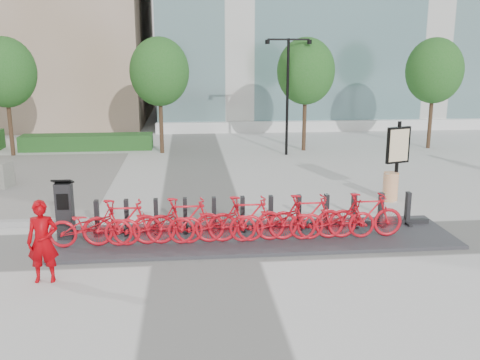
{
  "coord_description": "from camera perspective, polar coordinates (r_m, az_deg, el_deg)",
  "views": [
    {
      "loc": [
        -0.33,
        -11.98,
        4.48
      ],
      "look_at": [
        1.0,
        1.5,
        1.2
      ],
      "focal_mm": 40.0,
      "sensor_mm": 36.0,
      "label": 1
    }
  ],
  "objects": [
    {
      "name": "bike_7",
      "position": [
        12.84,
        7.11,
        -3.93
      ],
      "size": [
        1.84,
        0.52,
        1.11
      ],
      "primitive_type": "imported",
      "rotation": [
        0.0,
        0.0,
        1.57
      ],
      "color": "red",
      "rests_on": "dock_pad"
    },
    {
      "name": "bike_6",
      "position": [
        12.72,
        3.93,
        -4.28
      ],
      "size": [
        1.9,
        0.66,
        1.0
      ],
      "primitive_type": "imported",
      "rotation": [
        0.0,
        0.0,
        1.57
      ],
      "color": "red",
      "rests_on": "dock_pad"
    },
    {
      "name": "worker_red",
      "position": [
        11.25,
        -20.3,
        -6.18
      ],
      "size": [
        0.61,
        0.41,
        1.67
      ],
      "primitive_type": "imported",
      "rotation": [
        0.0,
        0.0,
        0.01
      ],
      "color": "#9D0007",
      "rests_on": "ground"
    },
    {
      "name": "dock_pad",
      "position": [
        13.16,
        1.82,
        -6.11
      ],
      "size": [
        9.6,
        2.4,
        0.08
      ],
      "primitive_type": "cube",
      "color": "#36363B",
      "rests_on": "ground"
    },
    {
      "name": "construction_barrel",
      "position": [
        16.96,
        15.75,
        -0.68
      ],
      "size": [
        0.53,
        0.53,
        0.88
      ],
      "primitive_type": "cylinder",
      "rotation": [
        0.0,
        0.0,
        -0.17
      ],
      "color": "orange",
      "rests_on": "ground"
    },
    {
      "name": "bike_2",
      "position": [
        12.58,
        -9.17,
        -4.63
      ],
      "size": [
        1.9,
        0.66,
        1.0
      ],
      "primitive_type": "imported",
      "rotation": [
        0.0,
        0.0,
        1.57
      ],
      "color": "red",
      "rests_on": "dock_pad"
    },
    {
      "name": "bike_5",
      "position": [
        12.6,
        0.69,
        -4.15
      ],
      "size": [
        1.84,
        0.52,
        1.11
      ],
      "primitive_type": "imported",
      "rotation": [
        0.0,
        0.0,
        1.57
      ],
      "color": "red",
      "rests_on": "dock_pad"
    },
    {
      "name": "kiosk",
      "position": [
        13.45,
        -18.18,
        -3.0
      ],
      "size": [
        0.47,
        0.39,
        1.49
      ],
      "rotation": [
        0.0,
        0.0,
        -0.02
      ],
      "color": "black",
      "rests_on": "dock_pad"
    },
    {
      "name": "hedge_b",
      "position": [
        25.94,
        -15.97,
        3.92
      ],
      "size": [
        6.0,
        1.2,
        0.7
      ],
      "primitive_type": "cube",
      "color": "#225726",
      "rests_on": "ground"
    },
    {
      "name": "ground",
      "position": [
        12.79,
        -3.83,
        -6.92
      ],
      "size": [
        120.0,
        120.0,
        0.0
      ],
      "primitive_type": "plane",
      "color": "silver"
    },
    {
      "name": "bike_8",
      "position": [
        13.03,
        10.2,
        -4.03
      ],
      "size": [
        1.9,
        0.66,
        1.0
      ],
      "primitive_type": "imported",
      "rotation": [
        0.0,
        0.0,
        1.57
      ],
      "color": "red",
      "rests_on": "dock_pad"
    },
    {
      "name": "tree_1",
      "position": [
        24.02,
        -8.59,
        11.33
      ],
      "size": [
        2.6,
        2.6,
        5.1
      ],
      "color": "#3B2319",
      "rests_on": "ground"
    },
    {
      "name": "bike_1",
      "position": [
        12.63,
        -12.45,
        -4.45
      ],
      "size": [
        1.84,
        0.52,
        1.11
      ],
      "primitive_type": "imported",
      "rotation": [
        0.0,
        0.0,
        1.57
      ],
      "color": "red",
      "rests_on": "dock_pad"
    },
    {
      "name": "map_sign",
      "position": [
        16.85,
        16.5,
        3.24
      ],
      "size": [
        0.79,
        0.35,
        2.43
      ],
      "rotation": [
        0.0,
        0.0,
        0.3
      ],
      "color": "black",
      "rests_on": "ground"
    },
    {
      "name": "bike_3",
      "position": [
        12.53,
        -5.88,
        -4.33
      ],
      "size": [
        1.84,
        0.52,
        1.11
      ],
      "primitive_type": "imported",
      "rotation": [
        0.0,
        0.0,
        1.57
      ],
      "color": "red",
      "rests_on": "dock_pad"
    },
    {
      "name": "tree_3",
      "position": [
        26.54,
        20.02,
        10.88
      ],
      "size": [
        2.6,
        2.6,
        5.1
      ],
      "color": "#3B2319",
      "rests_on": "ground"
    },
    {
      "name": "bike_4",
      "position": [
        12.56,
        -2.58,
        -4.49
      ],
      "size": [
        1.9,
        0.66,
        1.0
      ],
      "primitive_type": "imported",
      "rotation": [
        0.0,
        0.0,
        1.57
      ],
      "color": "red",
      "rests_on": "dock_pad"
    },
    {
      "name": "bike_0",
      "position": [
        12.75,
        -15.66,
        -4.72
      ],
      "size": [
        1.9,
        0.66,
        1.0
      ],
      "primitive_type": "imported",
      "rotation": [
        0.0,
        0.0,
        1.57
      ],
      "color": "red",
      "rests_on": "dock_pad"
    },
    {
      "name": "dock_rail_posts",
      "position": [
        13.46,
        1.83,
        -3.56
      ],
      "size": [
        8.02,
        0.5,
        0.85
      ],
      "primitive_type": null,
      "color": "black",
      "rests_on": "dock_pad"
    },
    {
      "name": "streetlamp",
      "position": [
        23.42,
        5.11,
        10.26
      ],
      "size": [
        2.0,
        0.2,
        5.0
      ],
      "color": "black",
      "rests_on": "ground"
    },
    {
      "name": "tree_2",
      "position": [
        24.58,
        7.03,
        11.43
      ],
      "size": [
        2.6,
        2.6,
        5.1
      ],
      "color": "#3B2319",
      "rests_on": "ground"
    },
    {
      "name": "tree_0",
      "position": [
        25.19,
        -23.78,
        10.46
      ],
      "size": [
        2.6,
        2.6,
        5.1
      ],
      "color": "#3B2319",
      "rests_on": "ground"
    },
    {
      "name": "bike_9",
      "position": [
        13.22,
        13.22,
        -3.67
      ],
      "size": [
        1.84,
        0.52,
        1.11
      ],
      "primitive_type": "imported",
      "rotation": [
        0.0,
        0.0,
        1.57
      ],
      "color": "red",
      "rests_on": "dock_pad"
    }
  ]
}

